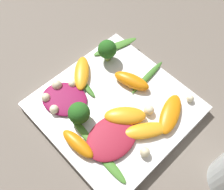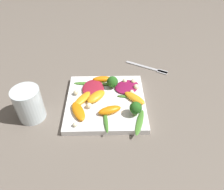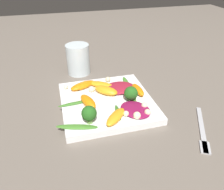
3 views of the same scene
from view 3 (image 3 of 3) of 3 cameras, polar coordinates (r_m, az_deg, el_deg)
The scene contains 26 objects.
ground_plane at distance 0.60m, azimuth -1.36°, elevation -2.62°, with size 2.40×2.40×0.00m, color #6B6056.
plate at distance 0.60m, azimuth -1.37°, elevation -1.89°, with size 0.24×0.24×0.02m.
drinking_glass at distance 0.76m, azimuth -8.83°, elevation 9.21°, with size 0.08×0.08×0.10m.
fork at distance 0.55m, azimuth 22.63°, elevation -9.08°, with size 0.15×0.09×0.01m.
radicchio_leaf_0 at distance 0.63m, azimuth 1.85°, elevation 1.92°, with size 0.07×0.09×0.01m.
radicchio_leaf_1 at distance 0.55m, azimuth 6.14°, elevation -3.79°, with size 0.10×0.10×0.01m.
orange_segment_0 at distance 0.52m, azimuth 1.16°, elevation -5.66°, with size 0.07×0.07×0.02m.
orange_segment_1 at distance 0.65m, azimuth -3.24°, elevation 2.69°, with size 0.07×0.08×0.01m.
orange_segment_2 at distance 0.61m, azimuth -1.56°, elevation 1.22°, with size 0.07×0.07×0.02m.
orange_segment_3 at distance 0.57m, azimuth -6.29°, elevation -1.68°, with size 0.07×0.05×0.02m.
orange_segment_4 at distance 0.62m, azimuth 6.76°, elevation 1.38°, with size 0.07×0.03×0.02m.
orange_segment_5 at distance 0.65m, azimuth -7.65°, elevation 2.53°, with size 0.06×0.09×0.02m.
broccoli_floret_0 at distance 0.58m, azimuth 4.98°, elevation 0.42°, with size 0.04×0.04×0.04m.
broccoli_floret_1 at distance 0.50m, azimuth -6.00°, elevation -4.89°, with size 0.04×0.04×0.05m.
arugula_sprig_0 at distance 0.67m, azimuth 3.86°, elevation 3.13°, with size 0.08×0.02×0.00m.
arugula_sprig_1 at distance 0.54m, azimuth 1.57°, elevation -4.54°, with size 0.06×0.02×0.01m.
arugula_sprig_2 at distance 0.61m, azimuth 5.38°, elevation -0.00°, with size 0.08×0.02×0.01m.
arugula_sprig_3 at distance 0.58m, azimuth -9.45°, elevation -2.18°, with size 0.02×0.09×0.01m.
arugula_sprig_4 at distance 0.51m, azimuth -9.16°, elevation -8.21°, with size 0.04×0.10×0.00m.
macadamia_nut_0 at distance 0.56m, azimuth 8.45°, elevation -2.70°, with size 0.02×0.02×0.02m.
macadamia_nut_1 at distance 0.62m, azimuth -5.36°, elevation 1.55°, with size 0.02×0.02×0.02m.
macadamia_nut_2 at distance 0.53m, azimuth 3.69°, elevation -4.86°, with size 0.01×0.01×0.01m.
macadamia_nut_3 at distance 0.67m, azimuth -1.08°, elevation 4.10°, with size 0.02×0.02×0.02m.
macadamia_nut_4 at distance 0.54m, azimuth 9.26°, elevation -4.46°, with size 0.02×0.02×0.02m.
macadamia_nut_5 at distance 0.52m, azimuth 6.54°, elevation -5.33°, with size 0.02×0.02×0.02m.
macadamia_nut_6 at distance 0.65m, azimuth -11.98°, elevation 2.04°, with size 0.01×0.01×0.01m.
Camera 3 is at (-0.48, 0.11, 0.35)m, focal length 35.00 mm.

